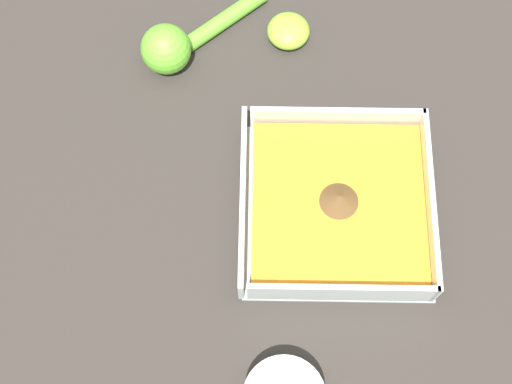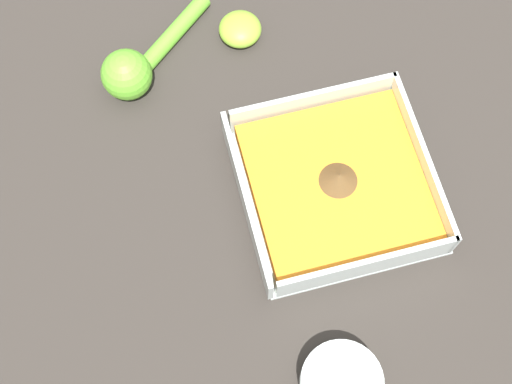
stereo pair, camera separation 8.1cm
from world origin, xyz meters
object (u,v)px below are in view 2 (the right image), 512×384
object	(u,v)px
lemon_squeezer	(136,67)
lemon_half	(240,29)
spice_bowl	(340,384)
square_dish	(334,186)

from	to	relation	value
lemon_squeezer	lemon_half	world-z (taller)	lemon_squeezer
lemon_squeezer	lemon_half	distance (m)	0.14
spice_bowl	lemon_squeezer	bearing A→B (deg)	-162.54
spice_bowl	lemon_half	distance (m)	0.46
square_dish	spice_bowl	world-z (taller)	square_dish
lemon_squeezer	square_dish	bearing A→B (deg)	92.35
square_dish	spice_bowl	bearing A→B (deg)	-15.07
spice_bowl	lemon_half	world-z (taller)	spice_bowl
square_dish	lemon_squeezer	world-z (taller)	lemon_squeezer
square_dish	lemon_half	distance (m)	0.25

